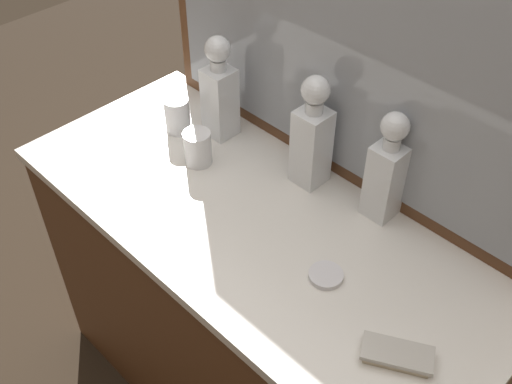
% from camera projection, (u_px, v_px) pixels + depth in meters
% --- Properties ---
extents(dresser, '(1.29, 0.57, 0.84)m').
position_uv_depth(dresser, '(256.00, 320.00, 1.76)').
color(dresser, brown).
rests_on(dresser, ground_plane).
extents(dresser_mirror, '(1.14, 0.03, 0.66)m').
position_uv_depth(dresser_mirror, '(339.00, 56.00, 1.40)').
color(dresser_mirror, brown).
rests_on(dresser_mirror, dresser).
extents(crystal_decanter_left, '(0.08, 0.08, 0.31)m').
position_uv_depth(crystal_decanter_left, '(311.00, 141.00, 1.50)').
color(crystal_decanter_left, white).
rests_on(crystal_decanter_left, dresser).
extents(crystal_decanter_center, '(0.08, 0.08, 0.30)m').
position_uv_depth(crystal_decanter_center, '(220.00, 96.00, 1.64)').
color(crystal_decanter_center, white).
rests_on(crystal_decanter_center, dresser).
extents(crystal_decanter_far_left, '(0.07, 0.07, 0.29)m').
position_uv_depth(crystal_decanter_far_left, '(386.00, 176.00, 1.41)').
color(crystal_decanter_far_left, white).
rests_on(crystal_decanter_far_left, dresser).
extents(crystal_tumbler_center, '(0.07, 0.07, 0.10)m').
position_uv_depth(crystal_tumbler_center, '(178.00, 116.00, 1.70)').
color(crystal_tumbler_center, white).
rests_on(crystal_tumbler_center, dresser).
extents(crystal_tumbler_front, '(0.07, 0.07, 0.09)m').
position_uv_depth(crystal_tumbler_front, '(198.00, 149.00, 1.60)').
color(crystal_tumbler_front, white).
rests_on(crystal_tumbler_front, dresser).
extents(silver_brush_far_right, '(0.15, 0.12, 0.02)m').
position_uv_depth(silver_brush_far_right, '(397.00, 355.00, 1.18)').
color(silver_brush_far_right, '#B7A88C').
rests_on(silver_brush_far_right, dresser).
extents(porcelain_dish, '(0.08, 0.08, 0.01)m').
position_uv_depth(porcelain_dish, '(326.00, 275.00, 1.34)').
color(porcelain_dish, silver).
rests_on(porcelain_dish, dresser).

